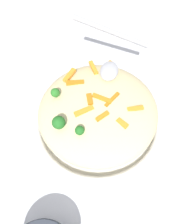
# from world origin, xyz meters

# --- Properties ---
(ground_plane) EXTENTS (2.40, 2.40, 0.00)m
(ground_plane) POSITION_xyz_m (0.00, 0.00, 0.00)
(ground_plane) COLOR silver
(serving_bowl) EXTENTS (0.30, 0.30, 0.04)m
(serving_bowl) POSITION_xyz_m (0.00, 0.00, 0.02)
(serving_bowl) COLOR white
(serving_bowl) RESTS_ON ground_plane
(pasta_mound) EXTENTS (0.26, 0.26, 0.07)m
(pasta_mound) POSITION_xyz_m (0.00, 0.00, 0.07)
(pasta_mound) COLOR beige
(pasta_mound) RESTS_ON serving_bowl
(carrot_piece_0) EXTENTS (0.03, 0.04, 0.01)m
(carrot_piece_0) POSITION_xyz_m (-0.03, 0.02, 0.10)
(carrot_piece_0) COLOR orange
(carrot_piece_0) RESTS_ON pasta_mound
(carrot_piece_1) EXTENTS (0.03, 0.02, 0.01)m
(carrot_piece_1) POSITION_xyz_m (-0.00, 0.02, 0.11)
(carrot_piece_1) COLOR orange
(carrot_piece_1) RESTS_ON pasta_mound
(carrot_piece_2) EXTENTS (0.02, 0.03, 0.01)m
(carrot_piece_2) POSITION_xyz_m (0.00, -0.08, 0.10)
(carrot_piece_2) COLOR orange
(carrot_piece_2) RESTS_ON pasta_mound
(carrot_piece_3) EXTENTS (0.02, 0.04, 0.01)m
(carrot_piece_3) POSITION_xyz_m (0.04, 0.06, 0.10)
(carrot_piece_3) COLOR orange
(carrot_piece_3) RESTS_ON pasta_mound
(carrot_piece_4) EXTENTS (0.03, 0.02, 0.01)m
(carrot_piece_4) POSITION_xyz_m (0.11, 0.00, 0.10)
(carrot_piece_4) COLOR orange
(carrot_piece_4) RESTS_ON pasta_mound
(carrot_piece_5) EXTENTS (0.03, 0.03, 0.01)m
(carrot_piece_5) POSITION_xyz_m (-0.03, -0.02, 0.11)
(carrot_piece_5) COLOR orange
(carrot_piece_5) RESTS_ON pasta_mound
(carrot_piece_6) EXTENTS (0.04, 0.03, 0.01)m
(carrot_piece_6) POSITION_xyz_m (0.09, 0.03, 0.10)
(carrot_piece_6) COLOR orange
(carrot_piece_6) RESTS_ON pasta_mound
(carrot_piece_7) EXTENTS (0.04, 0.03, 0.01)m
(carrot_piece_7) POSITION_xyz_m (0.01, -0.03, 0.10)
(carrot_piece_7) COLOR orange
(carrot_piece_7) RESTS_ON pasta_mound
(carrot_piece_8) EXTENTS (0.02, 0.04, 0.01)m
(carrot_piece_8) POSITION_xyz_m (0.01, -0.01, 0.11)
(carrot_piece_8) COLOR orange
(carrot_piece_8) RESTS_ON pasta_mound
(carrot_piece_9) EXTENTS (0.02, 0.03, 0.01)m
(carrot_piece_9) POSITION_xyz_m (-0.04, -0.06, 0.10)
(carrot_piece_9) COLOR orange
(carrot_piece_9) RESTS_ON pasta_mound
(carrot_piece_10) EXTENTS (0.04, 0.02, 0.01)m
(carrot_piece_10) POSITION_xyz_m (0.06, 0.08, 0.10)
(carrot_piece_10) COLOR orange
(carrot_piece_10) RESTS_ON pasta_mound
(broccoli_floret_0) EXTENTS (0.02, 0.02, 0.02)m
(broccoli_floret_0) POSITION_xyz_m (-0.07, 0.02, 0.11)
(broccoli_floret_0) COLOR #205B1C
(broccoli_floret_0) RESTS_ON pasta_mound
(broccoli_floret_1) EXTENTS (0.03, 0.03, 0.03)m
(broccoli_floret_1) POSITION_xyz_m (-0.07, 0.06, 0.11)
(broccoli_floret_1) COLOR #205B1C
(broccoli_floret_1) RESTS_ON pasta_mound
(broccoli_floret_2) EXTENTS (0.02, 0.02, 0.02)m
(broccoli_floret_2) POSITION_xyz_m (-0.00, 0.09, 0.11)
(broccoli_floret_2) COLOR #296820
(broccoli_floret_2) RESTS_ON pasta_mound
(serving_spoon) EXTENTS (0.13, 0.18, 0.08)m
(serving_spoon) POSITION_xyz_m (0.11, -0.01, 0.13)
(serving_spoon) COLOR #B7B7BC
(serving_spoon) RESTS_ON pasta_mound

